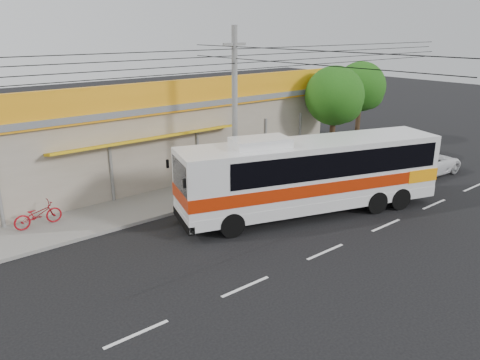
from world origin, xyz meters
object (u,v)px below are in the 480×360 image
at_px(coach_bus, 315,171).
at_px(tree_far, 362,88).
at_px(utility_pole, 235,58).
at_px(white_car, 425,163).
at_px(tree_near, 336,98).
at_px(motorbike_red, 38,215).

height_order(coach_bus, tree_far, tree_far).
bearing_deg(tree_far, utility_pole, -165.91).
bearing_deg(white_car, tree_far, -21.35).
xyz_separation_m(utility_pole, tree_far, (14.80, 3.71, -2.85)).
bearing_deg(utility_pole, tree_near, 9.01).
distance_m(motorbike_red, tree_far, 23.81).
height_order(motorbike_red, white_car, white_car).
bearing_deg(coach_bus, motorbike_red, 167.92).
bearing_deg(motorbike_red, coach_bus, -122.03).
bearing_deg(tree_far, tree_near, -158.07).
xyz_separation_m(utility_pole, tree_near, (9.20, 1.46, -2.78)).
height_order(white_car, utility_pole, utility_pole).
xyz_separation_m(motorbike_red, white_car, (20.05, -6.16, 0.01)).
bearing_deg(utility_pole, coach_bus, -64.19).
bearing_deg(white_car, tree_near, 26.07).
distance_m(coach_bus, motorbike_red, 12.21).
height_order(coach_bus, motorbike_red, coach_bus).
height_order(coach_bus, white_car, coach_bus).
height_order(utility_pole, tree_far, utility_pole).
relative_size(coach_bus, utility_pole, 0.37).
bearing_deg(tree_near, utility_pole, -170.99).
xyz_separation_m(motorbike_red, utility_pole, (8.74, -2.45, 6.19)).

